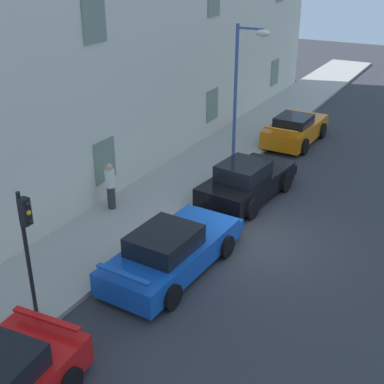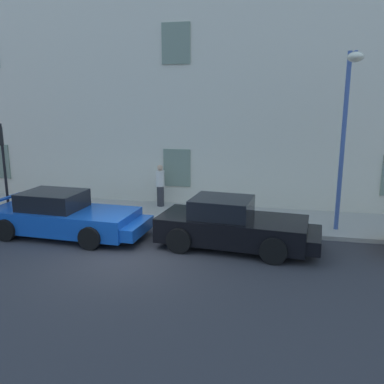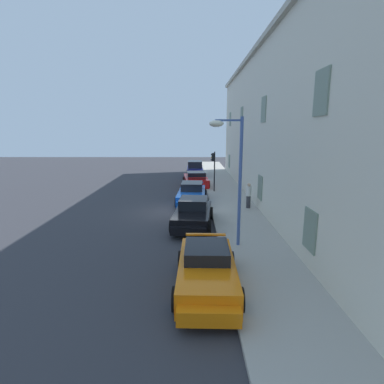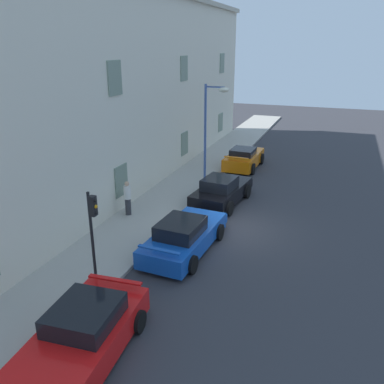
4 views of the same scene
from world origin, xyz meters
The scene contains 11 objects.
ground_plane centered at (0.00, 0.00, 0.00)m, with size 80.00×80.00×0.00m, color #333338.
sidewalk centered at (0.00, 4.01, 0.07)m, with size 60.00×3.07×0.14m, color #A8A399.
building_facade centered at (0.00, 7.69, 5.31)m, with size 41.08×4.79×10.59m.
sportscar_red_lead centered at (-9.19, 1.53, 0.61)m, with size 5.08×2.53×1.40m.
sportscar_yellow_flank centered at (-2.49, 1.20, 0.62)m, with size 5.14×2.29×1.41m.
sportscar_white_middle centered at (2.90, 1.28, 0.64)m, with size 4.79×2.40×1.46m.
sportscar_tail_end centered at (9.58, 1.75, 0.62)m, with size 4.60×2.12×1.36m.
hatchback_parked centered at (-14.84, 1.52, 0.81)m, with size 3.89×1.93×1.78m.
traffic_light centered at (-6.05, 2.99, 2.39)m, with size 0.22×0.36×3.28m.
street_lamp centered at (5.93, 2.88, 3.98)m, with size 0.44×1.42×5.54m.
pedestrian_admiring centered at (-0.53, 4.92, 0.99)m, with size 0.42×0.42×1.65m.
Camera 3 is at (18.54, 1.30, 5.13)m, focal length 28.11 mm.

